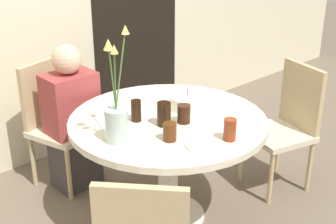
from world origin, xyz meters
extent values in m
plane|color=#6B5B4C|center=(0.00, 0.00, 0.00)|extent=(16.00, 16.00, 0.00)
cube|color=black|center=(0.80, 1.27, 1.02)|extent=(0.90, 0.01, 2.05)
cylinder|color=beige|center=(0.00, 0.00, 0.69)|extent=(1.18, 1.18, 0.04)
cylinder|color=silver|center=(0.00, 0.00, 0.35)|extent=(0.12, 0.12, 0.64)
cylinder|color=silver|center=(0.00, 0.00, 0.01)|extent=(0.47, 0.47, 0.03)
cube|color=beige|center=(-0.23, 0.82, 0.41)|extent=(0.49, 0.49, 0.04)
cube|color=tan|center=(-0.28, 1.00, 0.66)|extent=(0.38, 0.14, 0.46)
cylinder|color=tan|center=(-0.35, 0.61, 0.20)|extent=(0.03, 0.03, 0.39)
cylinder|color=tan|center=(-0.02, 0.71, 0.20)|extent=(0.03, 0.03, 0.39)
cylinder|color=tan|center=(-0.44, 0.94, 0.20)|extent=(0.03, 0.03, 0.39)
cylinder|color=tan|center=(-0.12, 1.03, 0.20)|extent=(0.03, 0.03, 0.39)
cube|color=beige|center=(0.83, -0.23, 0.41)|extent=(0.49, 0.49, 0.04)
cube|color=tan|center=(1.00, -0.28, 0.66)|extent=(0.14, 0.38, 0.46)
cylinder|color=tan|center=(0.71, -0.02, 0.20)|extent=(0.03, 0.03, 0.39)
cylinder|color=tan|center=(0.62, -0.35, 0.20)|extent=(0.03, 0.03, 0.39)
cylinder|color=tan|center=(1.03, -0.11, 0.20)|extent=(0.03, 0.03, 0.39)
cylinder|color=tan|center=(0.94, -0.44, 0.20)|extent=(0.03, 0.03, 0.39)
cylinder|color=white|center=(0.19, 0.04, 0.75)|extent=(0.23, 0.23, 0.08)
cylinder|color=#E54C4C|center=(0.19, 0.04, 0.81)|extent=(0.01, 0.01, 0.04)
cylinder|color=#B2C6C1|center=(-0.40, -0.03, 0.80)|extent=(0.13, 0.13, 0.18)
cylinder|color=#4C7538|center=(-0.42, -0.04, 1.07)|extent=(0.04, 0.02, 0.36)
cone|color=#EFCC66|center=(-0.43, -0.04, 1.25)|extent=(0.05, 0.05, 0.06)
cylinder|color=#4C7538|center=(-0.42, -0.07, 1.07)|extent=(0.05, 0.08, 0.35)
cone|color=#EFCC66|center=(-0.44, -0.10, 1.24)|extent=(0.04, 0.04, 0.04)
cylinder|color=#4C7538|center=(-0.36, -0.03, 1.10)|extent=(0.09, 0.02, 0.41)
cone|color=#EFCC66|center=(-0.31, -0.02, 1.30)|extent=(0.04, 0.04, 0.05)
cylinder|color=silver|center=(-0.10, -0.39, 0.71)|extent=(0.20, 0.20, 0.01)
cylinder|color=maroon|center=(0.05, -0.43, 0.77)|extent=(0.07, 0.07, 0.12)
cylinder|color=black|center=(-0.08, -0.06, 0.78)|extent=(0.08, 0.08, 0.14)
cylinder|color=#33190C|center=(0.03, -0.11, 0.76)|extent=(0.08, 0.08, 0.11)
cylinder|color=black|center=(-0.16, 0.10, 0.77)|extent=(0.06, 0.06, 0.13)
cylinder|color=#51280F|center=(-0.19, -0.22, 0.76)|extent=(0.07, 0.07, 0.10)
cube|color=#383333|center=(-0.21, 0.75, 0.22)|extent=(0.31, 0.24, 0.43)
cube|color=#993838|center=(-0.21, 0.75, 0.64)|extent=(0.34, 0.24, 0.42)
sphere|color=#D1A889|center=(-0.21, 0.75, 0.95)|extent=(0.20, 0.20, 0.20)
camera|label=1|loc=(-1.72, -1.86, 1.85)|focal=50.00mm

